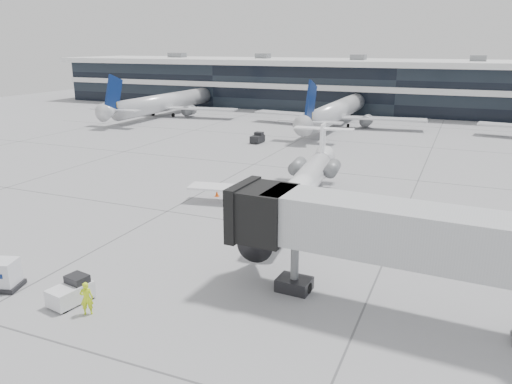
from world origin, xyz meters
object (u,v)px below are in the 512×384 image
at_px(regional_jet, 301,187).
at_px(baggage_tug, 71,292).
at_px(ramp_worker, 87,298).
at_px(jet_bridge, 426,238).
at_px(cargo_uld, 1,275).

bearing_deg(regional_jet, baggage_tug, -113.64).
bearing_deg(ramp_worker, jet_bridge, 170.09).
relative_size(jet_bridge, cargo_uld, 7.75).
bearing_deg(jet_bridge, regional_jet, 130.47).
xyz_separation_m(regional_jet, jet_bridge, (11.95, -15.58, 2.64)).
bearing_deg(regional_jet, cargo_uld, -124.99).
xyz_separation_m(baggage_tug, cargo_uld, (-5.31, -0.28, 0.22)).
xyz_separation_m(jet_bridge, ramp_worker, (-17.21, -6.86, -3.80)).
height_order(regional_jet, baggage_tug, regional_jet).
height_order(baggage_tug, cargo_uld, cargo_uld).
bearing_deg(cargo_uld, jet_bridge, -2.27).
height_order(jet_bridge, cargo_uld, jet_bridge).
distance_m(regional_jet, jet_bridge, 19.81).
relative_size(regional_jet, cargo_uld, 10.35).
bearing_deg(baggage_tug, ramp_worker, -10.59).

